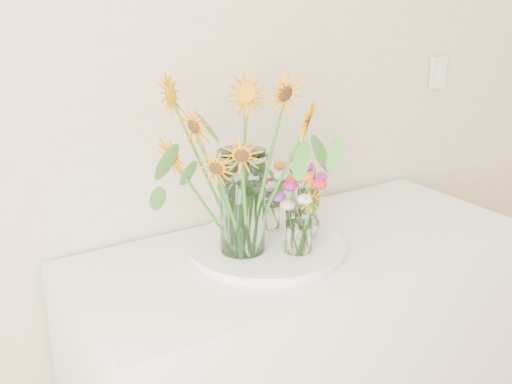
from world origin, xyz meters
TOP-DOWN VIEW (x-y plane):
  - counter at (-0.21, 1.93)m, footprint 1.40×0.60m
  - tray at (-0.34, 1.95)m, footprint 0.43×0.43m
  - mason_jar at (-0.42, 1.94)m, footprint 0.17×0.17m
  - sunflower_bouquet at (-0.42, 1.94)m, footprint 0.93×0.93m
  - small_vase_a at (-0.30, 1.85)m, footprint 0.10×0.10m
  - wildflower_posy_a at (-0.30, 1.85)m, footprint 0.20×0.20m
  - small_vase_b at (-0.22, 1.94)m, footprint 0.13×0.13m
  - wildflower_posy_b at (-0.22, 1.94)m, footprint 0.22×0.22m
  - small_vase_c at (-0.26, 2.05)m, footprint 0.08×0.08m
  - wildflower_posy_c at (-0.26, 2.05)m, footprint 0.19×0.19m

SIDE VIEW (x-z plane):
  - counter at x=-0.21m, z-range 0.00..0.90m
  - tray at x=-0.34m, z-range 0.90..0.92m
  - small_vase_c at x=-0.26m, z-range 0.93..1.04m
  - small_vase_a at x=-0.30m, z-range 0.93..1.05m
  - small_vase_b at x=-0.22m, z-range 0.93..1.07m
  - wildflower_posy_c at x=-0.26m, z-range 0.93..1.13m
  - wildflower_posy_a at x=-0.30m, z-range 0.93..1.14m
  - wildflower_posy_b at x=-0.22m, z-range 0.93..1.16m
  - mason_jar at x=-0.42m, z-range 0.93..1.22m
  - sunflower_bouquet at x=-0.42m, z-range 0.93..1.47m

